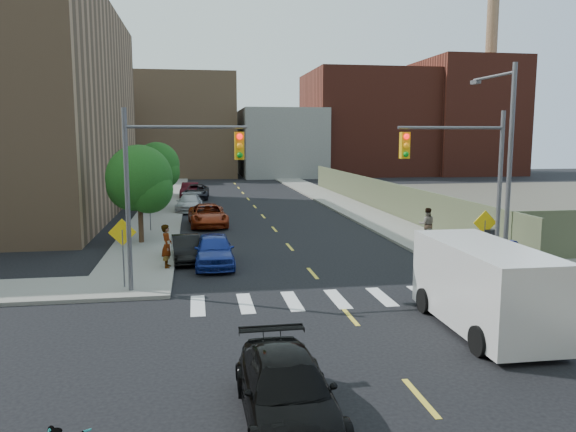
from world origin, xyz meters
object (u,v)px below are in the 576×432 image
object	(u,v)px
parked_car_maroon	(190,190)
pedestrian_east	(427,224)
parked_car_grey	(196,192)
pedestrian_west	(167,246)
mailbox	(512,256)
black_sedan	(287,391)
parked_car_silver	(189,203)
parked_car_black	(186,248)
cargo_van	(481,284)
parked_car_red	(208,215)
parked_car_blue	(214,250)
payphone	(489,250)
parked_car_white	(189,203)

from	to	relation	value
parked_car_maroon	pedestrian_east	bearing A→B (deg)	-57.87
parked_car_grey	pedestrian_west	world-z (taller)	pedestrian_west
mailbox	black_sedan	bearing A→B (deg)	-152.54
black_sedan	mailbox	size ratio (longest dim) A/B	3.54
parked_car_silver	pedestrian_east	bearing A→B (deg)	-45.25
parked_car_black	parked_car_grey	size ratio (longest dim) A/B	0.74
cargo_van	parked_car_red	bearing A→B (deg)	110.63
parked_car_blue	pedestrian_west	size ratio (longest dim) A/B	2.28
parked_car_red	pedestrian_east	size ratio (longest dim) A/B	2.82
pedestrian_east	cargo_van	bearing A→B (deg)	88.23
parked_car_black	black_sedan	distance (m)	16.16
pedestrian_west	parked_car_blue	bearing A→B (deg)	-71.60
pedestrian_east	parked_car_grey	bearing A→B (deg)	-48.31
pedestrian_west	mailbox	bearing A→B (deg)	-98.45
parked_car_blue	mailbox	bearing A→B (deg)	-15.67
parked_car_blue	parked_car_grey	xyz separation A→B (m)	(-0.70, 28.77, -0.05)
parked_car_blue	parked_car_silver	size ratio (longest dim) A/B	0.94
cargo_van	parked_car_grey	bearing A→B (deg)	103.25
payphone	pedestrian_east	xyz separation A→B (m)	(0.30, 7.33, 0.00)
pedestrian_west	payphone	bearing A→B (deg)	-99.42
parked_car_maroon	parked_car_grey	xyz separation A→B (m)	(0.60, -1.09, -0.04)
black_sedan	pedestrian_west	world-z (taller)	pedestrian_west
parked_car_white	parked_car_silver	bearing A→B (deg)	-90.15
black_sedan	parked_car_black	bearing A→B (deg)	97.54
parked_car_silver	pedestrian_east	xyz separation A→B (m)	(13.28, -15.90, 0.40)
parked_car_silver	cargo_van	bearing A→B (deg)	-67.76
parked_car_blue	pedestrian_east	distance (m)	12.53
parked_car_white	pedestrian_west	size ratio (longest dim) A/B	1.84
cargo_van	pedestrian_east	size ratio (longest dim) A/B	3.19
parked_car_white	pedestrian_west	distance (m)	20.73
parked_car_maroon	pedestrian_east	distance (m)	29.36
parked_car_black	black_sedan	world-z (taller)	black_sedan
parked_car_red	cargo_van	xyz separation A→B (m)	(7.91, -21.82, 0.69)
cargo_van	parked_car_maroon	bearing A→B (deg)	103.74
parked_car_white	parked_car_maroon	distance (m)	9.72
parked_car_silver	mailbox	world-z (taller)	mailbox
parked_car_grey	pedestrian_west	size ratio (longest dim) A/B	2.59
parked_car_white	black_sedan	xyz separation A→B (m)	(2.30, -34.86, 0.08)
parked_car_blue	parked_car_red	size ratio (longest dim) A/B	0.84
parked_car_red	pedestrian_east	xyz separation A→B (m)	(11.98, -8.23, 0.35)
cargo_van	mailbox	distance (m)	7.96
parked_car_blue	mailbox	xyz separation A→B (m)	(12.76, -3.63, 0.04)
parked_car_white	mailbox	world-z (taller)	mailbox
black_sedan	mailbox	bearing A→B (deg)	42.68
parked_car_white	payphone	distance (m)	27.11
cargo_van	payphone	bearing A→B (deg)	59.66
parked_car_maroon	black_sedan	size ratio (longest dim) A/B	0.96
parked_car_red	parked_car_black	bearing A→B (deg)	-100.08
parked_car_red	parked_car_white	distance (m)	8.33
parked_car_maroon	parked_car_black	bearing A→B (deg)	-84.76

